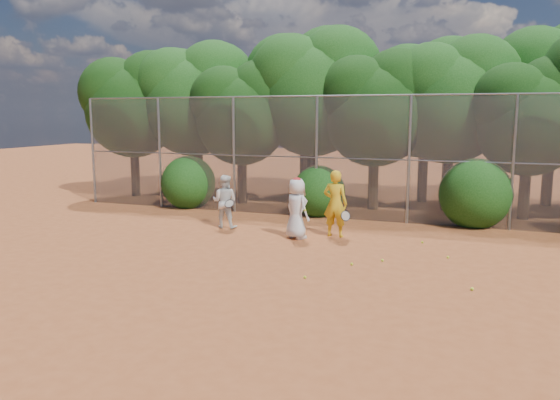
% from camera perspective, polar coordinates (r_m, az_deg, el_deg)
% --- Properties ---
extents(ground, '(80.00, 80.00, 0.00)m').
position_cam_1_polar(ground, '(12.51, 0.36, -6.93)').
color(ground, brown).
rests_on(ground, ground).
extents(fence_back, '(20.05, 0.09, 4.03)m').
position_cam_1_polar(fence_back, '(17.87, 6.55, 4.52)').
color(fence_back, gray).
rests_on(fence_back, ground).
extents(tree_0, '(4.38, 3.81, 6.00)m').
position_cam_1_polar(tree_0, '(23.61, -15.01, 9.93)').
color(tree_0, black).
rests_on(tree_0, ground).
extents(tree_1, '(4.64, 4.03, 6.35)m').
position_cam_1_polar(tree_1, '(22.72, -9.02, 10.75)').
color(tree_1, black).
rests_on(tree_1, ground).
extents(tree_2, '(3.99, 3.47, 5.47)m').
position_cam_1_polar(tree_2, '(20.96, -3.89, 9.41)').
color(tree_2, black).
rests_on(tree_2, ground).
extents(tree_3, '(4.89, 4.26, 6.70)m').
position_cam_1_polar(tree_3, '(21.06, 3.62, 11.62)').
color(tree_3, black).
rests_on(tree_3, ground).
extents(tree_4, '(4.19, 3.64, 5.73)m').
position_cam_1_polar(tree_4, '(19.87, 10.10, 9.82)').
color(tree_4, black).
rests_on(tree_4, ground).
extents(tree_5, '(4.51, 3.92, 6.17)m').
position_cam_1_polar(tree_5, '(20.39, 17.59, 10.33)').
color(tree_5, black).
rests_on(tree_5, ground).
extents(tree_6, '(3.86, 3.36, 5.29)m').
position_cam_1_polar(tree_6, '(19.41, 24.79, 8.30)').
color(tree_6, black).
rests_on(tree_6, ground).
extents(tree_9, '(4.83, 4.20, 6.62)m').
position_cam_1_polar(tree_9, '(25.22, -8.46, 10.98)').
color(tree_9, black).
rests_on(tree_9, ground).
extents(tree_10, '(5.15, 4.48, 7.06)m').
position_cam_1_polar(tree_10, '(23.46, 2.81, 11.93)').
color(tree_10, black).
rests_on(tree_10, ground).
extents(tree_11, '(4.64, 4.03, 6.35)m').
position_cam_1_polar(tree_11, '(22.06, 15.17, 10.61)').
color(tree_11, black).
rests_on(tree_11, ground).
extents(tree_12, '(5.02, 4.37, 6.88)m').
position_cam_1_polar(tree_12, '(22.72, 26.93, 10.78)').
color(tree_12, black).
rests_on(tree_12, ground).
extents(bush_0, '(2.00, 2.00, 2.00)m').
position_cam_1_polar(bush_0, '(20.44, -9.54, 2.05)').
color(bush_0, '#133F0F').
rests_on(bush_0, ground).
extents(bush_1, '(1.80, 1.80, 1.80)m').
position_cam_1_polar(bush_1, '(18.51, 4.05, 1.12)').
color(bush_1, '#133F0F').
rests_on(bush_1, ground).
extents(bush_2, '(2.20, 2.20, 2.20)m').
position_cam_1_polar(bush_2, '(17.77, 19.74, 0.94)').
color(bush_2, '#133F0F').
rests_on(bush_2, ground).
extents(player_yellow, '(0.85, 0.58, 1.89)m').
position_cam_1_polar(player_yellow, '(15.36, 5.80, -0.37)').
color(player_yellow, gold).
rests_on(player_yellow, ground).
extents(player_teen, '(0.98, 0.90, 1.71)m').
position_cam_1_polar(player_teen, '(15.06, 1.76, -0.88)').
color(player_teen, silver).
rests_on(player_teen, ground).
extents(player_white, '(0.87, 0.75, 1.61)m').
position_cam_1_polar(player_white, '(16.59, -5.80, -0.15)').
color(player_white, silver).
rests_on(player_white, ground).
extents(ball_0, '(0.07, 0.07, 0.07)m').
position_cam_1_polar(ball_0, '(13.09, 10.65, -6.21)').
color(ball_0, '#C3D226').
rests_on(ball_0, ground).
extents(ball_1, '(0.07, 0.07, 0.07)m').
position_cam_1_polar(ball_1, '(13.73, 17.14, -5.74)').
color(ball_1, '#C3D226').
rests_on(ball_1, ground).
extents(ball_2, '(0.07, 0.07, 0.07)m').
position_cam_1_polar(ball_2, '(11.59, 2.63, -8.06)').
color(ball_2, '#C3D226').
rests_on(ball_2, ground).
extents(ball_3, '(0.07, 0.07, 0.07)m').
position_cam_1_polar(ball_3, '(11.47, 19.43, -8.77)').
color(ball_3, '#C3D226').
rests_on(ball_3, ground).
extents(ball_4, '(0.07, 0.07, 0.07)m').
position_cam_1_polar(ball_4, '(12.66, 7.51, -6.65)').
color(ball_4, '#C3D226').
rests_on(ball_4, ground).
extents(ball_5, '(0.07, 0.07, 0.07)m').
position_cam_1_polar(ball_5, '(15.12, 14.65, -4.29)').
color(ball_5, '#C3D226').
rests_on(ball_5, ground).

